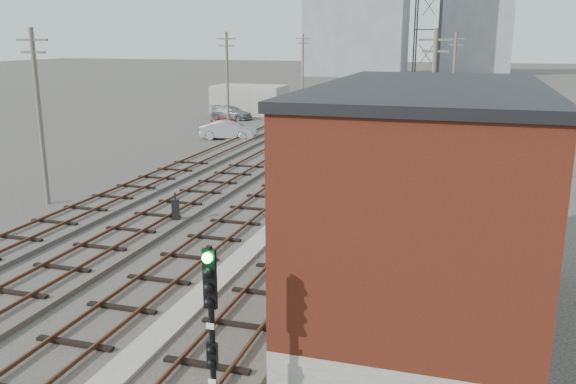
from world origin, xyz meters
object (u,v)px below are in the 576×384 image
at_px(signal_mast, 211,326).
at_px(car_red, 228,124).
at_px(car_silver, 228,130).
at_px(site_trailer, 311,112).
at_px(car_grey, 231,113).
at_px(switch_stand, 176,210).

relative_size(signal_mast, car_red, 1.16).
relative_size(signal_mast, car_silver, 0.92).
height_order(site_trailer, car_red, site_trailer).
xyz_separation_m(site_trailer, car_grey, (-9.37, 2.05, -0.60)).
relative_size(switch_stand, car_grey, 0.29).
height_order(switch_stand, car_silver, car_silver).
bearing_deg(car_silver, site_trailer, -32.80).
distance_m(signal_mast, car_grey, 53.82).
bearing_deg(signal_mast, switch_stand, 120.03).
distance_m(switch_stand, car_silver, 24.48).
distance_m(switch_stand, car_red, 29.49).
bearing_deg(site_trailer, car_grey, 172.95).
relative_size(site_trailer, car_red, 1.69).
relative_size(switch_stand, car_silver, 0.29).
xyz_separation_m(signal_mast, site_trailer, (-10.53, 47.92, -1.31)).
bearing_deg(signal_mast, car_red, 112.07).
height_order(switch_stand, car_red, switch_stand).
height_order(site_trailer, car_grey, site_trailer).
distance_m(car_red, car_grey, 8.39).
bearing_deg(car_red, car_silver, -128.70).
xyz_separation_m(signal_mast, car_grey, (-19.90, 49.97, -1.91)).
distance_m(car_red, car_silver, 5.04).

